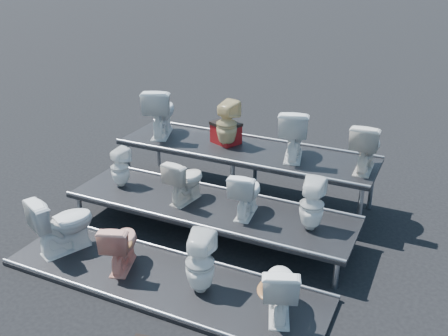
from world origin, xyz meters
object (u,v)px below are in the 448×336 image
at_px(toilet_3, 280,288).
at_px(toilet_5, 185,180).
at_px(toilet_0, 63,223).
at_px(toilet_9, 227,124).
at_px(toilet_7, 312,205).
at_px(toilet_4, 120,167).
at_px(toilet_11, 366,146).
at_px(toilet_8, 160,111).
at_px(toilet_10, 294,133).
at_px(red_crate, 226,134).
at_px(toilet_6, 246,193).
at_px(toilet_2, 200,263).
at_px(toilet_1, 121,244).

relative_size(toilet_3, toilet_5, 1.09).
bearing_deg(toilet_0, toilet_9, -90.95).
bearing_deg(toilet_7, toilet_3, 89.70).
bearing_deg(toilet_5, toilet_4, 8.67).
xyz_separation_m(toilet_5, toilet_11, (2.27, 1.30, 0.44)).
relative_size(toilet_8, toilet_9, 1.12).
height_order(toilet_10, red_crate, toilet_10).
bearing_deg(toilet_8, toilet_4, 72.29).
xyz_separation_m(toilet_0, red_crate, (1.13, 2.72, 0.54)).
xyz_separation_m(toilet_8, toilet_9, (1.26, 0.00, -0.05)).
height_order(toilet_0, toilet_5, toilet_5).
xyz_separation_m(toilet_6, red_crate, (-0.97, 1.42, 0.22)).
distance_m(toilet_3, toilet_4, 3.34).
bearing_deg(toilet_4, toilet_9, -116.47).
height_order(toilet_4, toilet_6, toilet_6).
bearing_deg(toilet_8, toilet_2, 109.06).
xyz_separation_m(toilet_5, toilet_10, (1.18, 1.30, 0.47)).
xyz_separation_m(toilet_4, toilet_7, (3.02, 0.00, 0.05)).
bearing_deg(toilet_3, toilet_4, -43.37).
xyz_separation_m(toilet_0, toilet_2, (2.07, 0.00, -0.02)).
bearing_deg(toilet_1, toilet_6, -150.24).
xyz_separation_m(toilet_6, toilet_10, (0.23, 1.30, 0.47)).
xyz_separation_m(toilet_8, red_crate, (1.18, 0.12, -0.27)).
bearing_deg(toilet_5, toilet_2, 133.92).
distance_m(toilet_4, toilet_8, 1.40).
height_order(toilet_2, toilet_9, toilet_9).
relative_size(toilet_4, red_crate, 1.45).
bearing_deg(toilet_3, toilet_8, -60.21).
height_order(toilet_0, toilet_7, toilet_7).
height_order(toilet_2, toilet_6, toilet_6).
bearing_deg(toilet_0, toilet_5, -107.60).
relative_size(toilet_7, toilet_9, 0.93).
bearing_deg(toilet_0, red_crate, -88.61).
height_order(toilet_3, toilet_6, toilet_6).
height_order(toilet_2, toilet_4, toilet_4).
bearing_deg(toilet_6, toilet_1, 41.63).
bearing_deg(toilet_8, toilet_0, 70.89).
bearing_deg(toilet_10, toilet_4, 15.42).
distance_m(toilet_2, red_crate, 2.94).
distance_m(toilet_2, toilet_5, 1.63).
distance_m(toilet_10, red_crate, 1.23).
xyz_separation_m(toilet_7, red_crate, (-1.89, 1.42, 0.20)).
relative_size(toilet_2, toilet_3, 1.08).
bearing_deg(toilet_3, toilet_7, -108.65).
relative_size(toilet_4, toilet_6, 0.93).
height_order(toilet_5, toilet_6, toilet_6).
relative_size(toilet_5, toilet_8, 0.77).
bearing_deg(toilet_9, toilet_1, 96.22).
xyz_separation_m(toilet_2, toilet_5, (-0.92, 1.30, 0.34)).
xyz_separation_m(toilet_2, toilet_6, (0.03, 1.30, 0.34)).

